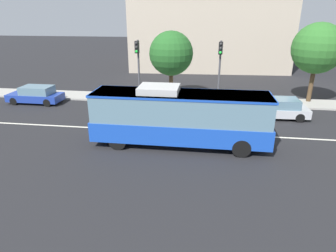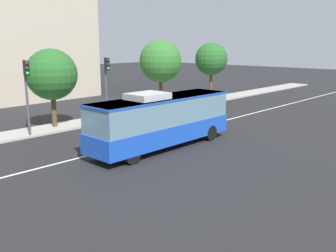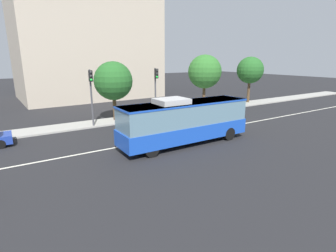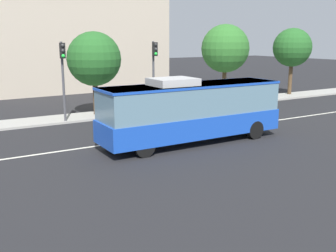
% 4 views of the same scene
% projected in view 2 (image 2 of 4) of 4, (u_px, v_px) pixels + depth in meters
% --- Properties ---
extents(ground_plane, '(160.00, 160.00, 0.00)m').
position_uv_depth(ground_plane, '(146.00, 141.00, 24.06)').
color(ground_plane, black).
extents(sidewalk_kerb, '(80.00, 2.69, 0.14)m').
position_uv_depth(sidewalk_kerb, '(81.00, 123.00, 29.06)').
color(sidewalk_kerb, '#9E9B93').
rests_on(sidewalk_kerb, ground_plane).
extents(lane_centre_line, '(76.00, 0.16, 0.01)m').
position_uv_depth(lane_centre_line, '(146.00, 141.00, 24.06)').
color(lane_centre_line, silver).
rests_on(lane_centre_line, ground_plane).
extents(transit_bus, '(10.00, 2.51, 3.46)m').
position_uv_depth(transit_bus, '(162.00, 118.00, 22.11)').
color(transit_bus, '#1947B7').
rests_on(transit_bus, ground_plane).
extents(sedan_silver, '(4.56, 1.96, 1.46)m').
position_uv_depth(sedan_silver, '(169.00, 111.00, 30.80)').
color(sedan_silver, '#B7BABF').
rests_on(sedan_silver, ground_plane).
extents(traffic_light_near_corner, '(0.34, 0.62, 5.20)m').
position_uv_depth(traffic_light_near_corner, '(107.00, 78.00, 29.03)').
color(traffic_light_near_corner, '#47474C').
rests_on(traffic_light_near_corner, ground_plane).
extents(traffic_light_mid_block, '(0.34, 0.62, 5.20)m').
position_uv_depth(traffic_light_mid_block, '(27.00, 85.00, 24.17)').
color(traffic_light_mid_block, '#47474C').
rests_on(traffic_light_mid_block, ground_plane).
extents(street_tree_kerbside_left, '(3.61, 3.61, 6.37)m').
position_uv_depth(street_tree_kerbside_left, '(211.00, 59.00, 41.01)').
color(street_tree_kerbside_left, '#4C3823').
rests_on(street_tree_kerbside_left, ground_plane).
extents(street_tree_kerbside_centre, '(4.06, 4.06, 6.60)m').
position_uv_depth(street_tree_kerbside_centre, '(161.00, 61.00, 35.46)').
color(street_tree_kerbside_centre, '#4C3823').
rests_on(street_tree_kerbside_centre, ground_plane).
extents(street_tree_kerbside_right, '(3.74, 3.74, 5.89)m').
position_uv_depth(street_tree_kerbside_right, '(52.00, 75.00, 26.82)').
color(street_tree_kerbside_right, '#4C3823').
rests_on(street_tree_kerbside_right, ground_plane).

